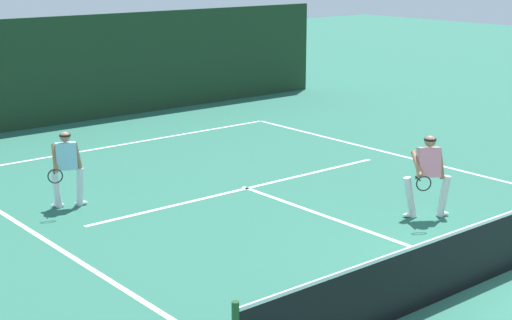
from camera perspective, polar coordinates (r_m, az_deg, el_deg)
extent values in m
plane|color=#27614E|center=(13.09, 16.98, -8.10)|extent=(80.00, 80.00, 0.00)
cube|color=white|center=(21.33, -9.60, 1.13)|extent=(9.58, 0.10, 0.01)
cube|color=white|center=(17.09, -0.65, -2.06)|extent=(7.81, 0.10, 0.01)
cube|color=white|center=(14.94, 6.76, -4.67)|extent=(0.10, 6.40, 0.01)
cube|color=black|center=(12.92, 17.14, -6.11)|extent=(10.32, 0.02, 0.97)
cube|color=white|center=(12.75, 17.31, -3.96)|extent=(10.32, 0.03, 0.05)
cylinder|color=silver|center=(15.62, 13.47, -2.56)|extent=(0.29, 0.26, 0.82)
cylinder|color=silver|center=(15.40, 11.13, -2.67)|extent=(0.33, 0.28, 0.82)
ellipsoid|color=white|center=(15.72, 13.40, -3.82)|extent=(0.28, 0.23, 0.09)
ellipsoid|color=white|center=(15.51, 11.06, -3.94)|extent=(0.28, 0.23, 0.09)
cube|color=pink|center=(15.32, 12.45, -0.15)|extent=(0.52, 0.49, 0.60)
cylinder|color=#9E704C|center=(15.40, 13.26, -0.22)|extent=(0.22, 0.19, 0.63)
cylinder|color=#9E704C|center=(15.25, 11.62, -0.27)|extent=(0.39, 0.53, 0.42)
sphere|color=#9E704C|center=(15.22, 12.53, 1.34)|extent=(0.22, 0.22, 0.22)
cylinder|color=black|center=(15.21, 12.54, 1.48)|extent=(0.32, 0.32, 0.04)
cylinder|color=black|center=(15.06, 11.68, -1.32)|extent=(0.17, 0.24, 0.03)
torus|color=black|center=(14.75, 12.09, -1.68)|extent=(0.26, 0.18, 0.29)
cylinder|color=silver|center=(16.25, -12.67, -1.91)|extent=(0.22, 0.20, 0.78)
cylinder|color=silver|center=(16.22, -14.29, -2.04)|extent=(0.24, 0.20, 0.78)
ellipsoid|color=white|center=(16.35, -12.60, -3.06)|extent=(0.28, 0.20, 0.09)
ellipsoid|color=white|center=(16.31, -14.22, -3.19)|extent=(0.28, 0.20, 0.09)
cube|color=#8CCCE0|center=(16.06, -13.62, 0.28)|extent=(0.47, 0.38, 0.56)
cylinder|color=#9E704C|center=(16.08, -12.83, 0.26)|extent=(0.20, 0.15, 0.60)
cylinder|color=#9E704C|center=(16.05, -14.41, 0.13)|extent=(0.24, 0.43, 0.53)
sphere|color=#9E704C|center=(15.97, -13.70, 1.64)|extent=(0.21, 0.21, 0.21)
cylinder|color=black|center=(15.96, -13.71, 1.77)|extent=(0.29, 0.29, 0.04)
cylinder|color=black|center=(15.86, -14.47, -0.82)|extent=(0.12, 0.25, 0.03)
torus|color=black|center=(15.53, -14.38, -1.14)|extent=(0.28, 0.13, 0.29)
sphere|color=#D1E033|center=(18.17, 11.57, -1.24)|extent=(0.07, 0.07, 0.07)
cube|color=#1A351F|center=(24.09, -13.97, 6.31)|extent=(19.74, 0.12, 3.19)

